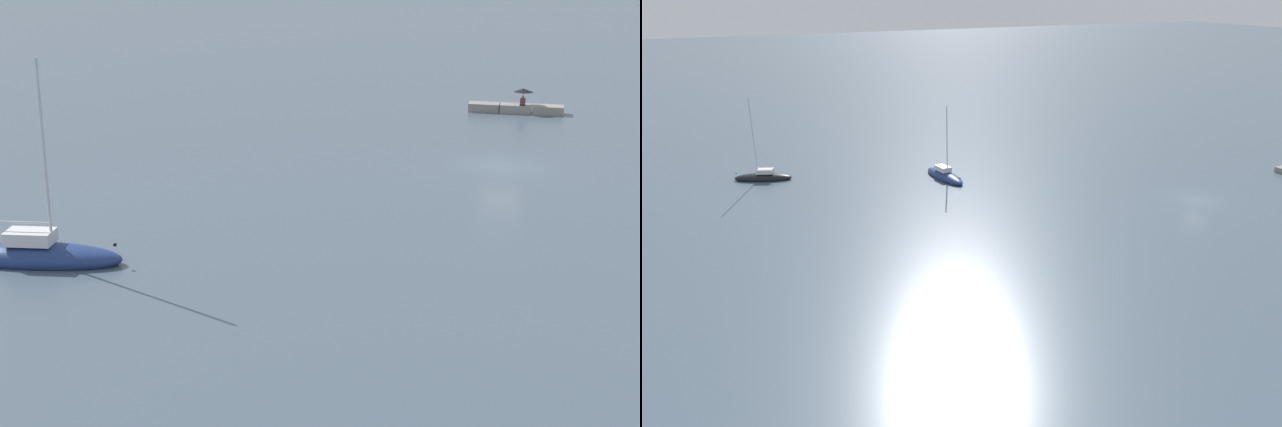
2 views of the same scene
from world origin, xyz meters
The scene contains 5 objects.
ground_plane centered at (0.00, 0.00, 0.00)m, with size 500.00×500.00×0.00m, color #475666.
seawall_pier centered at (0.00, -17.48, 0.33)m, with size 7.30×1.44×0.66m.
person_seated_maroon_left centered at (-0.50, -17.26, 0.92)m, with size 0.41×0.62×0.73m.
umbrella_open_black centered at (-0.51, -17.46, 1.80)m, with size 1.50×1.50×1.32m.
sailboat_navy_mid centered at (18.79, 22.31, 0.36)m, with size 7.66×3.19×9.43m.
Camera 1 is at (-2.60, 57.74, 14.49)m, focal length 53.50 mm.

